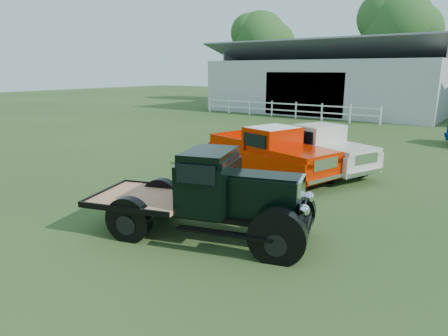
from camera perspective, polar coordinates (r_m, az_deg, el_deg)
The scene contains 8 objects.
ground at distance 9.74m, azimuth -5.16°, elevation -7.22°, with size 120.00×120.00×0.00m, color #27421A.
shed_left at distance 35.30m, azimuth 14.80°, elevation 12.33°, with size 18.80×10.20×5.60m, color #A0A0A0, non-canonical shape.
fence_rail at distance 30.39m, azimuth 8.53°, elevation 8.28°, with size 14.20×0.16×1.20m, color white, non-canonical shape.
tree_a at distance 46.53m, azimuth 5.20°, elevation 16.01°, with size 6.30×6.30×10.50m, color #154917, non-canonical shape.
tree_b at distance 42.07m, azimuth 23.21°, elevation 15.90°, with size 6.90×6.90×11.50m, color #154917, non-canonical shape.
vintage_flatbed at distance 8.47m, azimuth -2.70°, elevation -3.69°, with size 4.77×1.89×1.89m, color black, non-canonical shape.
red_pickup at distance 13.24m, azimuth 6.60°, elevation 2.30°, with size 4.71×1.81×1.72m, color #BD1D00, non-canonical shape.
white_pickup at distance 14.32m, azimuth 13.03°, elevation 2.72°, with size 4.43×1.72×1.63m, color beige, non-canonical shape.
Camera 1 is at (6.04, -6.80, 3.50)m, focal length 32.00 mm.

